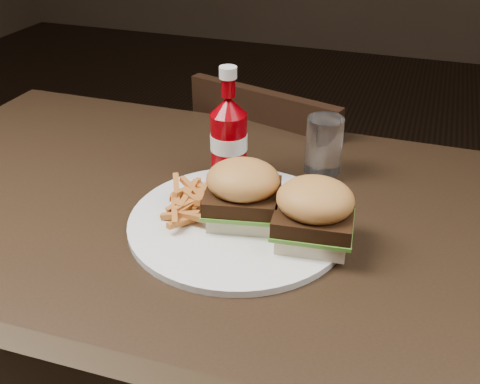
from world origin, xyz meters
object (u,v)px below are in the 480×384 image
(dining_table, at_px, (210,243))
(ketchup_bottle, at_px, (229,148))
(plate, at_px, (238,222))
(chair_far, at_px, (295,218))
(tumbler, at_px, (324,145))

(dining_table, bearing_deg, ketchup_bottle, 99.19)
(plate, bearing_deg, chair_far, 93.57)
(dining_table, distance_m, chair_far, 0.63)
(chair_far, relative_size, tumbler, 3.83)
(dining_table, bearing_deg, plate, 41.31)
(ketchup_bottle, bearing_deg, plate, -64.53)
(ketchup_bottle, height_order, tumbler, ketchup_bottle)
(chair_far, distance_m, tumbler, 0.52)
(chair_far, xyz_separation_m, ketchup_bottle, (-0.02, -0.41, 0.38))
(dining_table, height_order, plate, plate)
(chair_far, xyz_separation_m, plate, (0.03, -0.53, 0.33))
(dining_table, relative_size, tumbler, 12.80)
(chair_far, relative_size, ketchup_bottle, 3.11)
(ketchup_bottle, distance_m, tumbler, 0.16)
(dining_table, height_order, chair_far, dining_table)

